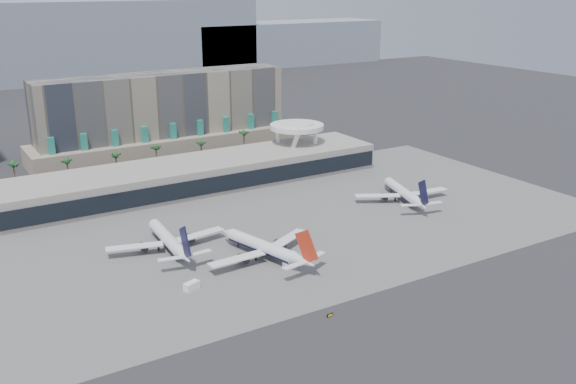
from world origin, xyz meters
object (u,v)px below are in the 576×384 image
service_vehicle_b (289,266)px  taxiway_sign (330,315)px  service_vehicle_a (192,286)px  airliner_left (168,239)px  airliner_centre (265,247)px  airliner_right (404,193)px

service_vehicle_b → taxiway_sign: bearing=-98.3°
service_vehicle_a → airliner_left: bearing=60.0°
service_vehicle_a → airliner_centre: bearing=-4.9°
airliner_left → service_vehicle_a: (-5.08, -31.48, -2.57)m
airliner_left → service_vehicle_a: size_ratio=8.95×
airliner_left → service_vehicle_b: (27.13, -34.22, -2.72)m
service_vehicle_a → service_vehicle_b: bearing=-25.7°
service_vehicle_a → airliner_right: bearing=-5.7°
service_vehicle_a → taxiway_sign: (25.65, -34.60, -0.72)m
airliner_left → service_vehicle_b: size_ratio=10.84×
airliner_right → service_vehicle_b: airliner_right is taller
service_vehicle_b → taxiway_sign: service_vehicle_b is taller
airliner_centre → airliner_right: bearing=-0.0°
airliner_centre → service_vehicle_a: (-29.59, -8.40, -2.66)m
taxiway_sign → service_vehicle_b: bearing=75.1°
service_vehicle_a → taxiway_sign: service_vehicle_a is taller
airliner_centre → service_vehicle_b: bearing=-91.6°
airliner_right → service_vehicle_b: 81.02m
airliner_left → airliner_centre: 33.66m
airliner_right → service_vehicle_a: 110.63m
airliner_centre → service_vehicle_a: bearing=-179.0°
airliner_left → service_vehicle_b: 43.76m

